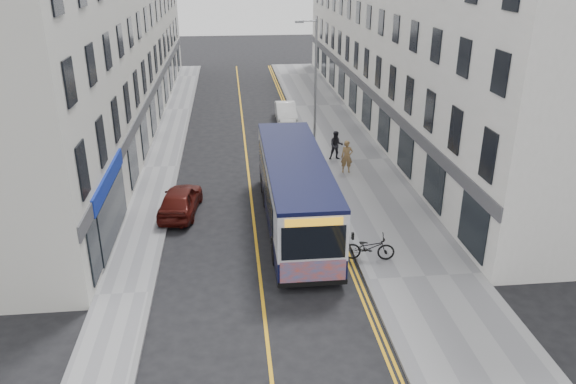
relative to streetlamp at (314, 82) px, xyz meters
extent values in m
plane|color=black|center=(-4.17, -14.00, -4.38)|extent=(140.00, 140.00, 0.00)
cube|color=gray|center=(2.08, -2.00, -4.32)|extent=(4.50, 64.00, 0.12)
cube|color=gray|center=(-9.17, -2.00, -4.32)|extent=(2.00, 64.00, 0.12)
cube|color=slate|center=(-0.17, -2.00, -4.32)|extent=(0.18, 64.00, 0.13)
cube|color=slate|center=(-8.17, -2.00, -4.32)|extent=(0.18, 64.00, 0.13)
cube|color=#EAA314|center=(-4.17, -2.00, -4.38)|extent=(0.12, 64.00, 0.01)
cube|color=#EAA314|center=(-0.62, -2.00, -4.38)|extent=(0.10, 64.00, 0.01)
cube|color=#EAA314|center=(-0.42, -2.00, -4.38)|extent=(0.10, 64.00, 0.01)
cube|color=white|center=(7.33, 7.00, 2.12)|extent=(6.00, 46.00, 13.00)
cube|color=beige|center=(-13.17, 7.00, 2.12)|extent=(6.00, 46.00, 13.00)
cylinder|color=gray|center=(0.08, 0.00, -0.38)|extent=(0.14, 0.14, 8.00)
cylinder|color=gray|center=(-0.42, 0.00, 3.52)|extent=(1.00, 0.08, 0.08)
cube|color=gray|center=(-0.92, 0.00, 3.47)|extent=(0.50, 0.18, 0.12)
cube|color=black|center=(-2.33, -10.19, -3.57)|extent=(2.54, 11.16, 0.91)
cube|color=silver|center=(-2.33, -10.19, -2.20)|extent=(2.54, 11.16, 1.83)
cube|color=black|center=(-2.33, -10.19, -1.21)|extent=(2.56, 11.16, 0.16)
cube|color=black|center=(-3.62, -9.58, -2.40)|extent=(0.04, 8.72, 1.17)
cube|color=black|center=(-1.05, -9.58, -2.40)|extent=(0.04, 8.72, 1.17)
cube|color=black|center=(-2.33, -15.79, -2.30)|extent=(2.28, 0.04, 1.27)
cube|color=#E54113|center=(-2.33, -15.79, -3.52)|extent=(2.38, 0.04, 0.96)
cube|color=orange|center=(-2.33, -15.80, -1.49)|extent=(2.03, 0.04, 0.28)
cylinder|color=black|center=(-3.48, -13.53, -3.88)|extent=(0.28, 1.01, 1.01)
cylinder|color=black|center=(-1.19, -13.53, -3.88)|extent=(0.28, 1.01, 1.01)
cylinder|color=black|center=(-3.48, -7.96, -3.88)|extent=(0.28, 1.01, 1.01)
cylinder|color=black|center=(-1.19, -7.96, -3.88)|extent=(0.28, 1.01, 1.01)
cylinder|color=black|center=(-3.48, -6.13, -3.88)|extent=(0.28, 1.01, 1.01)
cylinder|color=black|center=(-1.19, -6.13, -3.88)|extent=(0.28, 1.01, 1.01)
imported|color=black|center=(0.23, -13.74, -3.73)|extent=(2.10, 0.99, 1.06)
imported|color=olive|center=(1.30, -3.99, -3.35)|extent=(0.70, 0.49, 1.82)
imported|color=black|center=(1.12, -1.81, -3.40)|extent=(0.86, 0.69, 1.72)
imported|color=white|center=(-0.97, 7.21, -3.70)|extent=(1.50, 4.15, 1.36)
imported|color=#4A100C|center=(-7.57, -8.30, -3.69)|extent=(2.12, 4.23, 1.38)
camera|label=1|loc=(-5.05, -32.95, 6.97)|focal=35.00mm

